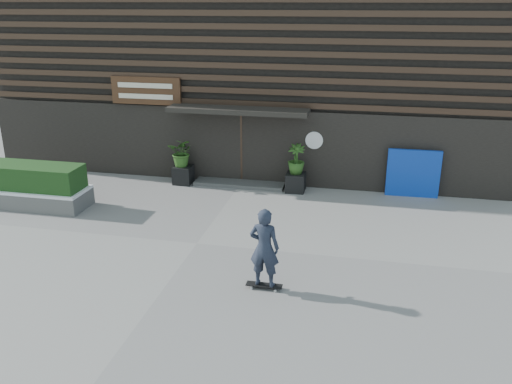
% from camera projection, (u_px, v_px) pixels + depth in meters
% --- Properties ---
extents(ground, '(80.00, 80.00, 0.00)m').
position_uv_depth(ground, '(197.00, 243.00, 13.50)').
color(ground, gray).
rests_on(ground, ground).
extents(entrance_step, '(3.00, 0.80, 0.12)m').
position_uv_depth(entrance_step, '(240.00, 183.00, 17.71)').
color(entrance_step, '#444442').
rests_on(entrance_step, ground).
extents(planter_pot_left, '(0.60, 0.60, 0.60)m').
position_uv_depth(planter_pot_left, '(183.00, 175.00, 17.81)').
color(planter_pot_left, black).
rests_on(planter_pot_left, ground).
extents(bamboo_left, '(0.86, 0.75, 0.96)m').
position_uv_depth(bamboo_left, '(182.00, 152.00, 17.55)').
color(bamboo_left, '#2D591E').
rests_on(bamboo_left, planter_pot_left).
extents(planter_pot_right, '(0.60, 0.60, 0.60)m').
position_uv_depth(planter_pot_right, '(296.00, 182.00, 17.07)').
color(planter_pot_right, black).
rests_on(planter_pot_right, ground).
extents(bamboo_right, '(0.54, 0.54, 0.96)m').
position_uv_depth(bamboo_right, '(296.00, 159.00, 16.80)').
color(bamboo_right, '#2D591E').
rests_on(bamboo_right, planter_pot_right).
extents(raised_bed, '(3.50, 1.20, 0.50)m').
position_uv_depth(raised_bed, '(31.00, 197.00, 15.92)').
color(raised_bed, '#50504D').
rests_on(raised_bed, ground).
extents(snow_layer, '(3.50, 1.20, 0.08)m').
position_uv_depth(snow_layer, '(30.00, 188.00, 15.82)').
color(snow_layer, white).
rests_on(snow_layer, raised_bed).
extents(hedge, '(3.30, 1.00, 0.70)m').
position_uv_depth(hedge, '(28.00, 176.00, 15.69)').
color(hedge, '#173915').
rests_on(hedge, snow_layer).
extents(blue_tarp, '(1.61, 0.14, 1.51)m').
position_uv_depth(blue_tarp, '(413.00, 173.00, 16.48)').
color(blue_tarp, '#0D34AB').
rests_on(blue_tarp, ground).
extents(building, '(18.00, 11.00, 8.00)m').
position_uv_depth(building, '(270.00, 48.00, 21.29)').
color(building, black).
rests_on(building, ground).
extents(skateboarder, '(0.78, 0.46, 1.84)m').
position_uv_depth(skateboarder, '(264.00, 248.00, 11.07)').
color(skateboarder, black).
rests_on(skateboarder, ground).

